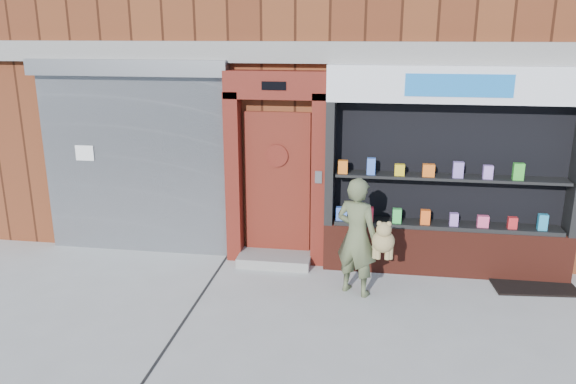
# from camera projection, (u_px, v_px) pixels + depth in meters

# --- Properties ---
(ground) EXTENTS (80.00, 80.00, 0.00)m
(ground) POSITION_uv_depth(u_px,v_px,m) (311.00, 322.00, 6.88)
(ground) COLOR #9E9E99
(ground) RESTS_ON ground
(building) EXTENTS (12.00, 8.16, 8.00)m
(building) POSITION_uv_depth(u_px,v_px,m) (346.00, 2.00, 11.46)
(building) COLOR #5C2815
(building) RESTS_ON ground
(shutter_bay) EXTENTS (3.10, 0.30, 3.04)m
(shutter_bay) POSITION_uv_depth(u_px,v_px,m) (134.00, 146.00, 8.68)
(shutter_bay) COLOR gray
(shutter_bay) RESTS_ON ground
(red_door_bay) EXTENTS (1.52, 0.58, 2.90)m
(red_door_bay) POSITION_uv_depth(u_px,v_px,m) (276.00, 169.00, 8.36)
(red_door_bay) COLOR #59160F
(red_door_bay) RESTS_ON ground
(pharmacy_bay) EXTENTS (3.50, 0.41, 3.00)m
(pharmacy_bay) POSITION_uv_depth(u_px,v_px,m) (448.00, 182.00, 7.97)
(pharmacy_bay) COLOR #551E14
(pharmacy_bay) RESTS_ON ground
(woman) EXTENTS (0.85, 0.61, 1.62)m
(woman) POSITION_uv_depth(u_px,v_px,m) (359.00, 237.00, 7.43)
(woman) COLOR #545D3D
(woman) RESTS_ON ground
(doormat) EXTENTS (1.19, 0.88, 0.03)m
(doormat) POSITION_uv_depth(u_px,v_px,m) (531.00, 283.00, 7.92)
(doormat) COLOR black
(doormat) RESTS_ON ground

